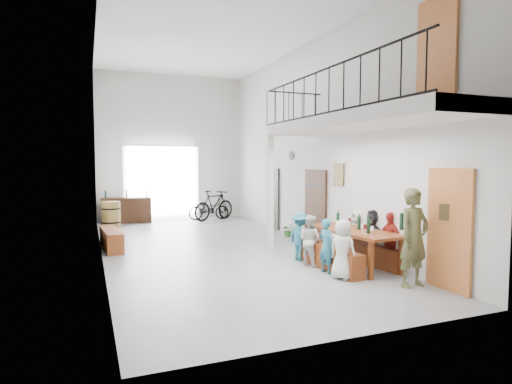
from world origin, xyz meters
name	(u,v)px	position (x,y,z in m)	size (l,w,h in m)	color
floor	(216,248)	(0.00, 0.00, 0.00)	(12.00, 12.00, 0.00)	slate
room_walls	(215,108)	(0.00, 0.00, 3.55)	(12.00, 12.00, 12.00)	silver
gateway_portal	(162,183)	(-0.40, 5.94, 1.40)	(2.80, 0.08, 2.80)	white
right_wall_decor	(349,182)	(2.70, -1.87, 1.74)	(0.07, 8.28, 5.07)	#B0602D
balcony	(355,124)	(1.98, -3.13, 2.96)	(1.52, 5.62, 4.00)	silver
tasting_table	(353,233)	(2.15, -2.88, 0.71)	(1.15, 2.34, 0.79)	brown
bench_inner	(328,257)	(1.57, -2.86, 0.24)	(0.33, 2.07, 0.48)	brown
bench_wall	(367,253)	(2.57, -2.79, 0.23)	(0.26, 1.97, 0.45)	brown
tableware	(358,224)	(2.14, -3.05, 0.93)	(0.34, 1.56, 0.35)	black
side_bench	(111,239)	(-2.50, 0.92, 0.25)	(0.39, 1.76, 0.50)	brown
oak_barrel	(111,215)	(-2.33, 4.39, 0.45)	(0.61, 0.61, 0.90)	olive
serving_counter	(127,210)	(-1.72, 5.65, 0.46)	(1.73, 0.48, 0.91)	#331B0E
counter_bottles	(126,194)	(-1.73, 5.64, 1.05)	(1.48, 0.23, 0.28)	black
guest_left_a	(343,249)	(1.40, -3.64, 0.57)	(0.56, 0.36, 1.14)	silver
guest_left_b	(327,246)	(1.36, -3.13, 0.54)	(0.40, 0.26, 1.09)	#25687B
guest_left_c	(310,240)	(1.36, -2.44, 0.54)	(0.53, 0.41, 1.09)	silver
guest_left_d	(300,236)	(1.37, -1.97, 0.54)	(0.70, 0.40, 1.09)	#25687B
guest_right_a	(390,241)	(2.73, -3.35, 0.59)	(0.69, 0.29, 1.19)	#A1231B
guest_right_b	(373,236)	(2.74, -2.78, 0.59)	(1.09, 0.35, 1.18)	black
guest_right_c	(357,234)	(2.71, -2.21, 0.55)	(0.54, 0.35, 1.10)	silver
host_standing	(414,238)	(2.31, -4.50, 0.87)	(0.64, 0.42, 1.75)	#4B4C2B
potted_plant	(288,230)	(2.45, 0.90, 0.20)	(0.36, 0.31, 0.40)	#1D4817
bicycle_near	(209,209)	(1.27, 5.37, 0.41)	(0.54, 1.56, 0.82)	black
bicycle_far	(214,205)	(1.41, 5.14, 0.57)	(0.54, 1.91, 1.15)	black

